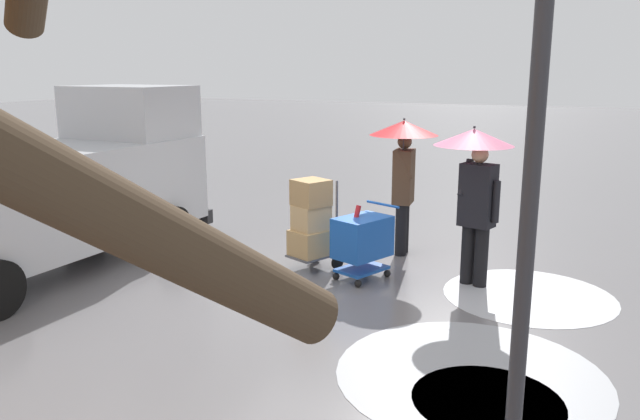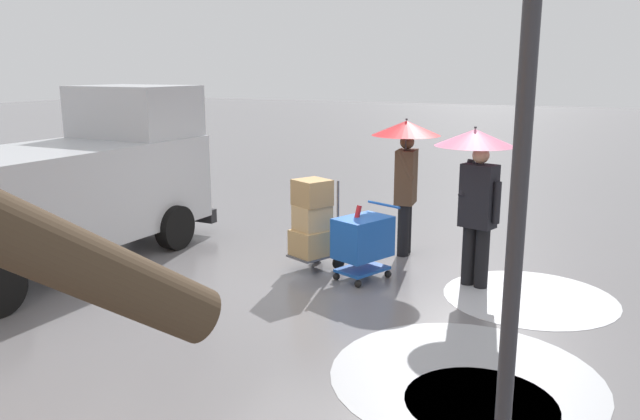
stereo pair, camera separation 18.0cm
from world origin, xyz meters
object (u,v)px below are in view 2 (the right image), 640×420
at_px(hand_dolly_boxes, 313,221).
at_px(pedestrian_pink_side, 406,155).
at_px(shopping_cart_vendor, 363,239).
at_px(cargo_van_parked_right, 60,186).
at_px(street_lamp, 522,147).
at_px(pedestrian_black_side, 476,170).

distance_m(hand_dolly_boxes, pedestrian_pink_side, 1.82).
bearing_deg(shopping_cart_vendor, pedestrian_pink_side, -95.60).
bearing_deg(cargo_van_parked_right, street_lamp, 162.34).
xyz_separation_m(hand_dolly_boxes, pedestrian_pink_side, (-0.95, -1.29, 0.86)).
xyz_separation_m(cargo_van_parked_right, street_lamp, (-6.86, 2.18, 1.19)).
distance_m(pedestrian_black_side, street_lamp, 4.14).
bearing_deg(street_lamp, shopping_cart_vendor, -53.73).
relative_size(shopping_cart_vendor, pedestrian_black_side, 0.49).
xyz_separation_m(shopping_cart_vendor, street_lamp, (-2.56, 3.48, 1.80)).
height_order(pedestrian_pink_side, pedestrian_black_side, same).
height_order(shopping_cart_vendor, pedestrian_black_side, pedestrian_black_side).
bearing_deg(cargo_van_parked_right, pedestrian_pink_side, -149.10).
distance_m(shopping_cart_vendor, pedestrian_pink_side, 1.70).
height_order(cargo_van_parked_right, shopping_cart_vendor, cargo_van_parked_right).
relative_size(cargo_van_parked_right, pedestrian_black_side, 2.50).
distance_m(cargo_van_parked_right, hand_dolly_boxes, 3.78).
distance_m(pedestrian_pink_side, pedestrian_black_side, 1.59).
bearing_deg(pedestrian_pink_side, street_lamp, 116.59).
bearing_deg(hand_dolly_boxes, street_lamp, 133.48).
relative_size(hand_dolly_boxes, pedestrian_pink_side, 0.62).
bearing_deg(pedestrian_black_side, street_lamp, 106.33).
bearing_deg(shopping_cart_vendor, cargo_van_parked_right, 16.78).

